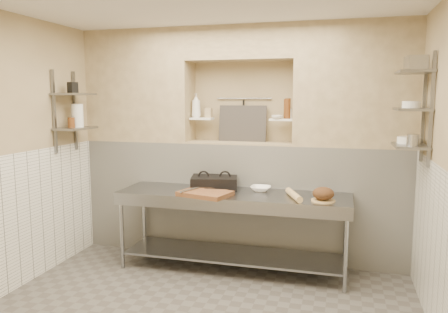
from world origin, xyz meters
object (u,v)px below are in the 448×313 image
(bowl_alcove, at_px, (277,117))
(mixing_bowl, at_px, (261,189))
(panini_press, at_px, (214,182))
(bread_loaf, at_px, (323,193))
(rolling_pin, at_px, (294,195))
(prep_table, at_px, (232,215))
(cutting_board, at_px, (205,193))
(bottle_soap, at_px, (196,105))
(jug_left, at_px, (77,116))

(bowl_alcove, bearing_deg, mixing_bowl, -110.85)
(panini_press, relative_size, bread_loaf, 2.72)
(mixing_bowl, height_order, rolling_pin, rolling_pin)
(rolling_pin, distance_m, bread_loaf, 0.32)
(bread_loaf, bearing_deg, bowl_alcove, 132.33)
(prep_table, xyz_separation_m, cutting_board, (-0.26, -0.20, 0.28))
(cutting_board, xyz_separation_m, bread_loaf, (1.25, 0.07, 0.06))
(mixing_bowl, xyz_separation_m, bottle_soap, (-0.90, 0.39, 0.93))
(mixing_bowl, distance_m, bowl_alcove, 0.88)
(mixing_bowl, relative_size, jug_left, 0.85)
(bread_loaf, relative_size, jug_left, 0.82)
(jug_left, bearing_deg, bread_loaf, -0.82)
(bread_loaf, distance_m, bottle_soap, 1.97)
(panini_press, height_order, mixing_bowl, panini_press)
(panini_press, distance_m, mixing_bowl, 0.55)
(prep_table, bearing_deg, mixing_bowl, 32.93)
(mixing_bowl, height_order, bread_loaf, bread_loaf)
(cutting_board, height_order, bowl_alcove, bowl_alcove)
(prep_table, relative_size, panini_press, 4.30)
(prep_table, height_order, cutting_board, cutting_board)
(prep_table, relative_size, bread_loaf, 11.68)
(prep_table, bearing_deg, bowl_alcove, 51.40)
(prep_table, distance_m, mixing_bowl, 0.45)
(cutting_board, relative_size, mixing_bowl, 2.29)
(rolling_pin, bearing_deg, bottle_soap, 153.76)
(cutting_board, xyz_separation_m, bottle_soap, (-0.36, 0.78, 0.94))
(panini_press, xyz_separation_m, jug_left, (-1.61, -0.27, 0.78))
(mixing_bowl, height_order, bowl_alcove, bowl_alcove)
(bowl_alcove, bearing_deg, bottle_soap, 176.71)
(bottle_soap, relative_size, jug_left, 1.10)
(bread_loaf, relative_size, bowl_alcove, 1.66)
(prep_table, bearing_deg, jug_left, -177.42)
(panini_press, bearing_deg, rolling_pin, -28.41)
(rolling_pin, bearing_deg, jug_left, -179.65)
(prep_table, relative_size, bottle_soap, 8.68)
(prep_table, distance_m, bread_loaf, 1.06)
(cutting_board, bearing_deg, bottle_soap, 114.95)
(mixing_bowl, distance_m, rolling_pin, 0.48)
(cutting_board, bearing_deg, prep_table, 38.07)
(bottle_soap, bearing_deg, rolling_pin, -26.24)
(cutting_board, height_order, bottle_soap, bottle_soap)
(rolling_pin, height_order, bowl_alcove, bowl_alcove)
(mixing_bowl, relative_size, bread_loaf, 1.05)
(prep_table, xyz_separation_m, jug_left, (-1.88, -0.08, 1.11))
(prep_table, xyz_separation_m, mixing_bowl, (0.29, 0.19, 0.29))
(cutting_board, relative_size, bowl_alcove, 3.96)
(prep_table, bearing_deg, cutting_board, -141.93)
(rolling_pin, xyz_separation_m, bowl_alcove, (-0.28, 0.59, 0.80))
(cutting_board, xyz_separation_m, jug_left, (-1.62, 0.12, 0.83))
(bowl_alcove, bearing_deg, panini_press, -153.91)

